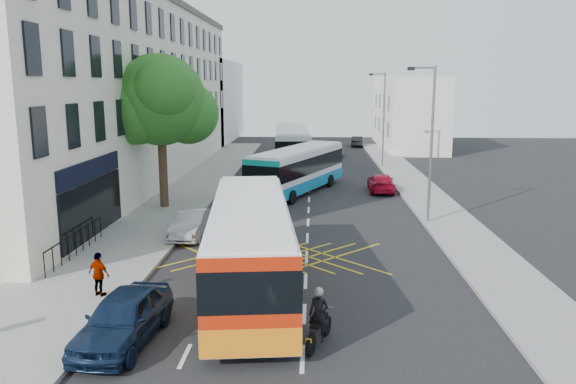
# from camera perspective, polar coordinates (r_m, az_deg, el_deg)

# --- Properties ---
(ground) EXTENTS (120.00, 120.00, 0.00)m
(ground) POSITION_cam_1_polar(r_m,az_deg,el_deg) (18.48, 1.67, -12.26)
(ground) COLOR black
(ground) RESTS_ON ground
(pavement_left) EXTENTS (5.00, 70.00, 0.15)m
(pavement_left) POSITION_cam_1_polar(r_m,az_deg,el_deg) (33.92, -12.41, -1.53)
(pavement_left) COLOR gray
(pavement_left) RESTS_ON ground
(pavement_right) EXTENTS (3.00, 70.00, 0.15)m
(pavement_right) POSITION_cam_1_polar(r_m,az_deg,el_deg) (33.57, 15.02, -1.78)
(pavement_right) COLOR gray
(pavement_right) RESTS_ON ground
(terrace_main) EXTENTS (8.30, 45.00, 13.50)m
(terrace_main) POSITION_cam_1_polar(r_m,az_deg,el_deg) (43.84, -16.62, 9.87)
(terrace_main) COLOR beige
(terrace_main) RESTS_ON ground
(terrace_far) EXTENTS (8.00, 20.00, 10.00)m
(terrace_far) POSITION_cam_1_polar(r_m,az_deg,el_deg) (73.40, -8.71, 9.12)
(terrace_far) COLOR silver
(terrace_far) RESTS_ON ground
(building_right) EXTENTS (6.00, 18.00, 8.00)m
(building_right) POSITION_cam_1_polar(r_m,az_deg,el_deg) (65.93, 12.09, 7.93)
(building_right) COLOR silver
(building_right) RESTS_ON ground
(street_tree) EXTENTS (6.30, 5.70, 8.80)m
(street_tree) POSITION_cam_1_polar(r_m,az_deg,el_deg) (33.13, -12.89, 9.01)
(street_tree) COLOR #382619
(street_tree) RESTS_ON pavement_left
(lamp_near) EXTENTS (1.45, 0.15, 8.00)m
(lamp_near) POSITION_cam_1_polar(r_m,az_deg,el_deg) (29.69, 14.21, 5.51)
(lamp_near) COLOR slate
(lamp_near) RESTS_ON pavement_right
(lamp_far) EXTENTS (1.45, 0.15, 8.00)m
(lamp_far) POSITION_cam_1_polar(r_m,az_deg,el_deg) (49.40, 9.59, 7.77)
(lamp_far) COLOR slate
(lamp_far) RESTS_ON pavement_right
(railings) EXTENTS (0.08, 5.60, 1.14)m
(railings) POSITION_cam_1_polar(r_m,az_deg,el_deg) (25.26, -20.77, -4.81)
(railings) COLOR black
(railings) RESTS_ON pavement_left
(bus_near) EXTENTS (3.91, 11.70, 3.23)m
(bus_near) POSITION_cam_1_polar(r_m,az_deg,el_deg) (19.82, -3.86, -5.42)
(bus_near) COLOR silver
(bus_near) RESTS_ON ground
(bus_mid) EXTENTS (6.42, 10.83, 3.01)m
(bus_mid) POSITION_cam_1_polar(r_m,az_deg,el_deg) (37.72, 0.98, 2.31)
(bus_mid) COLOR silver
(bus_mid) RESTS_ON ground
(bus_far) EXTENTS (3.56, 12.32, 3.43)m
(bus_far) POSITION_cam_1_polar(r_m,az_deg,el_deg) (49.49, 0.37, 4.66)
(bus_far) COLOR silver
(bus_far) RESTS_ON ground
(motorbike) EXTENTS (0.81, 1.88, 1.74)m
(motorbike) POSITION_cam_1_polar(r_m,az_deg,el_deg) (16.16, 3.14, -12.67)
(motorbike) COLOR black
(motorbike) RESTS_ON ground
(parked_car_blue) EXTENTS (2.15, 4.49, 1.48)m
(parked_car_blue) POSITION_cam_1_polar(r_m,az_deg,el_deg) (16.99, -16.37, -12.17)
(parked_car_blue) COLOR #0D1C37
(parked_car_blue) RESTS_ON ground
(parked_car_silver) EXTENTS (1.49, 3.94, 1.28)m
(parked_car_silver) POSITION_cam_1_polar(r_m,az_deg,el_deg) (27.39, -9.82, -3.21)
(parked_car_silver) COLOR #9EA1A5
(parked_car_silver) RESTS_ON ground
(red_hatchback) EXTENTS (1.85, 4.26, 1.22)m
(red_hatchback) POSITION_cam_1_polar(r_m,az_deg,el_deg) (38.76, 9.44, 0.94)
(red_hatchback) COLOR #A60721
(red_hatchback) RESTS_ON ground
(distant_car_grey) EXTENTS (2.43, 4.74, 1.28)m
(distant_car_grey) POSITION_cam_1_polar(r_m,az_deg,el_deg) (62.77, 1.71, 4.94)
(distant_car_grey) COLOR #3C3D43
(distant_car_grey) RESTS_ON ground
(distant_car_silver) EXTENTS (1.64, 3.89, 1.31)m
(distant_car_silver) POSITION_cam_1_polar(r_m,az_deg,el_deg) (57.76, 4.82, 4.39)
(distant_car_silver) COLOR #B2B6BA
(distant_car_silver) RESTS_ON ground
(distant_car_dark) EXTENTS (1.67, 3.73, 1.19)m
(distant_car_dark) POSITION_cam_1_polar(r_m,az_deg,el_deg) (66.16, 7.06, 5.14)
(distant_car_dark) COLOR black
(distant_car_dark) RESTS_ON ground
(pedestrian_far) EXTENTS (0.97, 0.71, 1.53)m
(pedestrian_far) POSITION_cam_1_polar(r_m,az_deg,el_deg) (20.29, -18.65, -7.93)
(pedestrian_far) COLOR gray
(pedestrian_far) RESTS_ON pavement_left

